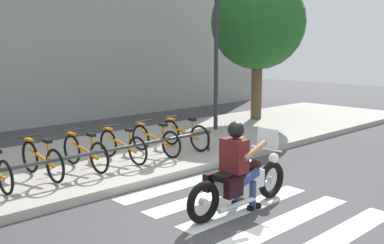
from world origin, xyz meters
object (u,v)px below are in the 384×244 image
at_px(bike_rack, 100,153).
at_px(bicycle_4, 122,146).
at_px(rider, 238,160).
at_px(bicycle_3, 85,152).
at_px(bicycle_2, 42,160).
at_px(bicycle_6, 185,134).
at_px(bicycle_5, 155,140).
at_px(street_lamp, 216,44).
at_px(motorcycle, 241,181).
at_px(tree_near_rack, 258,23).

bearing_deg(bike_rack, bicycle_4, 31.84).
relative_size(rider, bicycle_4, 0.88).
relative_size(bicycle_3, bicycle_4, 0.99).
xyz_separation_m(bicycle_2, bicycle_6, (3.57, 0.00, -0.00)).
relative_size(bicycle_3, bicycle_5, 0.98).
distance_m(bicycle_6, bike_rack, 2.74).
xyz_separation_m(bicycle_3, bicycle_6, (2.68, 0.00, -0.00)).
xyz_separation_m(bicycle_5, street_lamp, (3.27, 1.23, 2.14)).
bearing_deg(motorcycle, bicycle_5, 74.01).
height_order(bicycle_6, tree_near_rack, tree_near_rack).
xyz_separation_m(bicycle_2, bike_rack, (0.89, -0.55, 0.08)).
height_order(bicycle_5, tree_near_rack, tree_near_rack).
relative_size(rider, street_lamp, 0.33).
distance_m(motorcycle, bicycle_3, 3.42).
relative_size(bicycle_6, tree_near_rack, 0.33).
xyz_separation_m(rider, bicycle_6, (1.92, 3.31, -0.33)).
height_order(bicycle_6, bike_rack, bicycle_6).
xyz_separation_m(rider, tree_near_rack, (6.69, 4.94, 2.49)).
xyz_separation_m(bicycle_6, tree_near_rack, (4.77, 1.63, 2.82)).
distance_m(bicycle_5, tree_near_rack, 6.53).
distance_m(motorcycle, tree_near_rack, 8.73).
bearing_deg(street_lamp, motorcycle, -132.87).
relative_size(motorcycle, bicycle_6, 1.40).
distance_m(rider, bicycle_5, 3.48).
height_order(bicycle_2, bicycle_5, bicycle_2).
height_order(bicycle_2, street_lamp, street_lamp).
distance_m(bicycle_3, bicycle_4, 0.89).
distance_m(bicycle_2, bicycle_6, 3.57).
bearing_deg(rider, bicycle_2, 116.54).
bearing_deg(bike_rack, rider, -74.59).
bearing_deg(rider, tree_near_rack, 36.42).
bearing_deg(bicycle_5, bicycle_6, -0.03).
bearing_deg(bicycle_3, street_lamp, 13.64).
bearing_deg(tree_near_rack, motorcycle, -143.23).
bearing_deg(bicycle_6, rider, -120.13).
distance_m(motorcycle, bicycle_6, 3.79).
bearing_deg(motorcycle, tree_near_rack, 36.77).
distance_m(bicycle_5, street_lamp, 4.09).
bearing_deg(bicycle_4, motorcycle, -90.97).
height_order(rider, bicycle_4, rider).
bearing_deg(bicycle_2, bicycle_5, 0.02).
distance_m(bicycle_2, tree_near_rack, 8.95).
height_order(rider, bicycle_5, rider).
xyz_separation_m(street_lamp, tree_near_rack, (2.40, 0.40, 0.68)).
xyz_separation_m(bicycle_3, street_lamp, (5.05, 1.23, 2.14)).
distance_m(rider, bicycle_4, 3.33).
height_order(motorcycle, rider, rider).
xyz_separation_m(bicycle_6, bike_rack, (-2.68, -0.55, 0.08)).
bearing_deg(tree_near_rack, bike_rack, -163.68).
height_order(bicycle_3, bicycle_6, bicycle_3).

